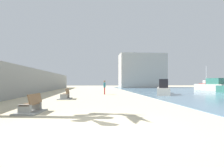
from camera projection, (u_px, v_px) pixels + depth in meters
The scene contains 9 objects.
ground_plane at pixel (91, 95), 25.16m from camera, with size 120.00×120.00×0.00m, color beige.
seawall at pixel (29, 81), 24.44m from camera, with size 0.80×64.00×3.28m, color gray.
bench_near at pixel (31, 108), 10.35m from camera, with size 1.29×2.19×0.98m.
bench_far at pixel (65, 97), 18.53m from camera, with size 1.15×2.13×0.98m.
person_walking at pixel (105, 86), 25.32m from camera, with size 0.29×0.50×1.77m.
boat_nearest at pixel (163, 89), 25.30m from camera, with size 3.83×7.67×1.87m.
boat_outer at pixel (207, 85), 49.12m from camera, with size 3.99×6.50×5.47m.
boat_far_left at pixel (211, 86), 36.15m from camera, with size 2.65×7.23×2.19m.
harbor_building at pixel (142, 71), 54.25m from camera, with size 12.00×6.00×8.98m, color #ADAAA3.
Camera 1 is at (0.21, -7.28, 1.58)m, focal length 32.45 mm.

